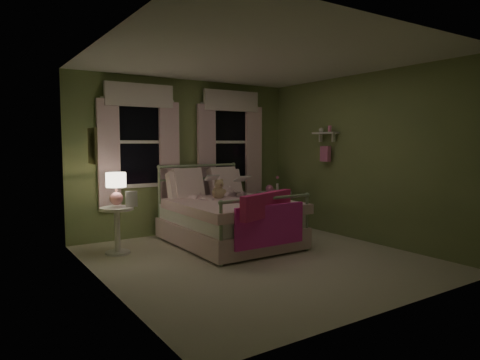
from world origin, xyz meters
TOP-DOWN VIEW (x-y plane):
  - room_shell at (0.00, 0.00)m, footprint 4.20×4.20m
  - bed at (0.12, 0.96)m, footprint 1.58×2.04m
  - pink_throw at (0.12, -0.06)m, footprint 1.10×0.48m
  - child_left at (-0.16, 1.38)m, footprint 0.32×0.23m
  - child_right at (0.40, 1.38)m, footprint 0.40×0.34m
  - book_left at (-0.16, 1.13)m, footprint 0.23×0.17m
  - book_right at (0.40, 1.13)m, footprint 0.21×0.13m
  - teddy_bear at (0.12, 1.23)m, footprint 0.24×0.20m
  - nightstand_left at (-1.47, 1.29)m, footprint 0.46×0.46m
  - table_lamp at (-1.47, 1.29)m, footprint 0.27×0.27m
  - book_nightstand at (-1.37, 1.21)m, footprint 0.21×0.26m
  - nightstand_right at (1.50, 1.59)m, footprint 0.50×0.40m
  - pink_toy at (1.40, 1.59)m, footprint 0.14×0.18m
  - bud_vase at (1.62, 1.64)m, footprint 0.06×0.06m
  - window_left at (-0.85, 2.03)m, footprint 1.34×0.13m
  - window_right at (0.85, 2.03)m, footprint 1.34×0.13m
  - wall_shelf at (1.90, 0.70)m, footprint 0.15×0.50m
  - framed_picture at (-1.95, 0.60)m, footprint 0.03×0.32m

SIDE VIEW (x-z plane):
  - bed at x=0.12m, z-range -0.21..0.98m
  - nightstand_left at x=-1.47m, z-range 0.09..0.74m
  - nightstand_right at x=1.50m, z-range 0.23..0.87m
  - pink_throw at x=0.12m, z-range 0.26..0.96m
  - book_nightstand at x=-1.37m, z-range 0.65..0.67m
  - pink_toy at x=1.40m, z-range 0.64..0.78m
  - bud_vase at x=1.62m, z-range 0.65..0.93m
  - teddy_bear at x=0.12m, z-range 0.63..0.95m
  - book_right at x=0.40m, z-range 0.79..1.05m
  - child_right at x=0.40m, z-range 0.57..1.27m
  - table_lamp at x=-1.47m, z-range 0.73..1.18m
  - book_left at x=-0.16m, z-range 0.83..1.09m
  - child_left at x=-0.16m, z-range 0.57..1.38m
  - room_shell at x=0.00m, z-range -0.80..3.40m
  - framed_picture at x=-1.95m, z-range 1.29..1.71m
  - wall_shelf at x=1.90m, z-range 1.22..1.82m
  - window_left at x=-0.85m, z-range 0.64..2.60m
  - window_right at x=0.85m, z-range 0.64..2.60m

